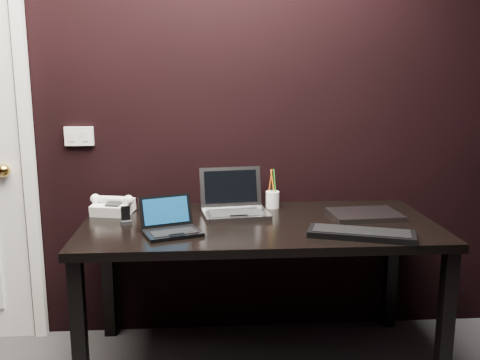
{
  "coord_description": "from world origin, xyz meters",
  "views": [
    {
      "loc": [
        0.04,
        -1.08,
        1.46
      ],
      "look_at": [
        0.2,
        1.35,
        0.96
      ],
      "focal_mm": 40.0,
      "sensor_mm": 36.0,
      "label": 1
    }
  ],
  "objects": [
    {
      "name": "ext_keyboard",
      "position": [
        0.73,
        1.14,
        0.75
      ],
      "size": [
        0.49,
        0.29,
        0.03
      ],
      "color": "black",
      "rests_on": "desk"
    },
    {
      "name": "desk_phone",
      "position": [
        -0.43,
        1.61,
        0.78
      ],
      "size": [
        0.23,
        0.21,
        0.11
      ],
      "color": "white",
      "rests_on": "desk"
    },
    {
      "name": "pen_cup",
      "position": [
        0.4,
        1.68,
        0.79
      ],
      "size": [
        0.09,
        0.09,
        0.21
      ],
      "color": "white",
      "rests_on": "desk"
    },
    {
      "name": "mobile_phone",
      "position": [
        -0.34,
        1.42,
        0.77
      ],
      "size": [
        0.06,
        0.05,
        0.09
      ],
      "color": "black",
      "rests_on": "desk"
    },
    {
      "name": "silver_laptop",
      "position": [
        0.19,
        1.56,
        0.78
      ],
      "size": [
        0.36,
        0.33,
        0.22
      ],
      "color": "#A4A5AA",
      "rests_on": "desk"
    },
    {
      "name": "wall_switch",
      "position": [
        -0.62,
        1.79,
        1.12
      ],
      "size": [
        0.15,
        0.02,
        0.1
      ],
      "color": "silver",
      "rests_on": "wall_back"
    },
    {
      "name": "desk",
      "position": [
        0.3,
        1.4,
        0.66
      ],
      "size": [
        1.7,
        0.8,
        0.74
      ],
      "color": "black",
      "rests_on": "ground"
    },
    {
      "name": "netbook",
      "position": [
        -0.12,
        1.25,
        0.77
      ],
      "size": [
        0.3,
        0.29,
        0.16
      ],
      "color": "black",
      "rests_on": "desk"
    },
    {
      "name": "closed_laptop",
      "position": [
        0.84,
        1.47,
        0.75
      ],
      "size": [
        0.36,
        0.27,
        0.02
      ],
      "color": "gray",
      "rests_on": "desk"
    },
    {
      "name": "wall_back",
      "position": [
        0.0,
        1.8,
        1.3
      ],
      "size": [
        4.0,
        0.0,
        4.0
      ],
      "primitive_type": "plane",
      "rotation": [
        1.57,
        0.0,
        0.0
      ],
      "color": "black",
      "rests_on": "ground"
    }
  ]
}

